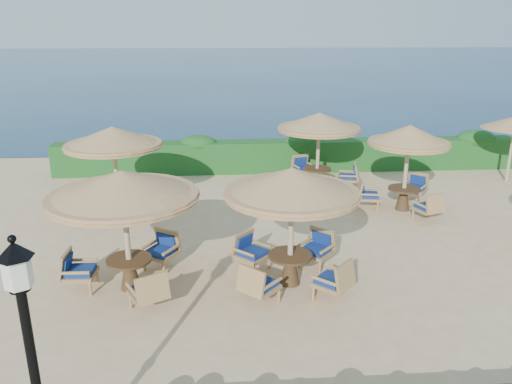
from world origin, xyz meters
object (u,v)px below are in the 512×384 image
at_px(lamp_post, 36,384).
at_px(cafe_set_3, 114,151).
at_px(cafe_set_0, 124,202).
at_px(cafe_set_1, 291,205).
at_px(cafe_set_4, 319,134).
at_px(cafe_set_5, 408,153).

bearing_deg(lamp_post, cafe_set_3, 95.78).
height_order(cafe_set_0, cafe_set_1, same).
xyz_separation_m(cafe_set_0, cafe_set_1, (3.46, -0.05, -0.14)).
bearing_deg(cafe_set_3, cafe_set_0, -76.73).
bearing_deg(cafe_set_4, cafe_set_1, -105.55).
distance_m(cafe_set_0, cafe_set_3, 4.89).
height_order(cafe_set_3, cafe_set_5, same).
bearing_deg(cafe_set_0, lamp_post, -91.59).
relative_size(lamp_post, cafe_set_4, 1.16).
xyz_separation_m(cafe_set_3, cafe_set_4, (6.48, 2.02, -0.00)).
distance_m(cafe_set_1, cafe_set_3, 6.64).
height_order(lamp_post, cafe_set_1, lamp_post).
bearing_deg(lamp_post, cafe_set_1, 53.83).
bearing_deg(cafe_set_3, lamp_post, -84.22).
height_order(lamp_post, cafe_set_5, lamp_post).
relative_size(cafe_set_1, cafe_set_5, 1.05).
height_order(lamp_post, cafe_set_4, lamp_post).
xyz_separation_m(cafe_set_0, cafe_set_3, (-1.12, 4.76, -0.05)).
bearing_deg(cafe_set_0, cafe_set_5, 29.96).
bearing_deg(cafe_set_4, cafe_set_0, -128.32).
bearing_deg(cafe_set_1, lamp_post, -126.17).
xyz_separation_m(cafe_set_4, cafe_set_5, (2.23, -2.40, -0.11)).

